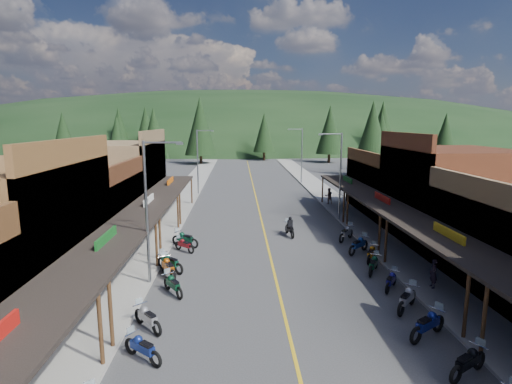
{
  "coord_description": "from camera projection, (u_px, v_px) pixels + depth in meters",
  "views": [
    {
      "loc": [
        -2.13,
        -27.3,
        9.0
      ],
      "look_at": [
        -0.6,
        6.49,
        3.0
      ],
      "focal_mm": 28.0,
      "sensor_mm": 36.0,
      "label": 1
    }
  ],
  "objects": [
    {
      "name": "bike_east_6",
      "position": [
        371.0,
        253.0,
        25.9
      ],
      "size": [
        1.63,
        2.12,
        1.17
      ],
      "primitive_type": null,
      "rotation": [
        0.0,
        0.0,
        -0.53
      ],
      "color": "#A05F0B",
      "rests_on": "ground"
    },
    {
      "name": "centerline",
      "position": [
        256.0,
        197.0,
        48.19
      ],
      "size": [
        0.15,
        90.0,
        0.01
      ],
      "primitive_type": "cube",
      "color": "gold",
      "rests_on": "ground"
    },
    {
      "name": "shop_west_2",
      "position": [
        79.0,
        211.0,
        29.13
      ],
      "size": [
        10.9,
        9.0,
        6.2
      ],
      "color": "#3F2111",
      "rests_on": "ground"
    },
    {
      "name": "bike_west_6",
      "position": [
        170.0,
        262.0,
        24.09
      ],
      "size": [
        2.18,
        2.03,
        1.28
      ],
      "primitive_type": null,
      "rotation": [
        0.0,
        0.0,
        0.86
      ],
      "color": "#0D412B",
      "rests_on": "ground"
    },
    {
      "name": "bike_west_4",
      "position": [
        173.0,
        284.0,
        20.92
      ],
      "size": [
        1.74,
        2.13,
        1.2
      ],
      "primitive_type": null,
      "rotation": [
        0.0,
        0.0,
        0.59
      ],
      "color": "#0B3A21",
      "rests_on": "ground"
    },
    {
      "name": "bike_west_2",
      "position": [
        142.0,
        347.0,
        15.1
      ],
      "size": [
        2.02,
        1.81,
        1.17
      ],
      "primitive_type": null,
      "rotation": [
        0.0,
        0.0,
        0.89
      ],
      "color": "navy",
      "rests_on": "ground"
    },
    {
      "name": "pine_10",
      "position": [
        154.0,
        133.0,
        75.71
      ],
      "size": [
        5.38,
        5.38,
        11.6
      ],
      "color": "black",
      "rests_on": "ground"
    },
    {
      "name": "bike_west_7",
      "position": [
        184.0,
        244.0,
        27.81
      ],
      "size": [
        1.82,
        1.74,
        1.08
      ],
      "primitive_type": null,
      "rotation": [
        0.0,
        0.0,
        0.83
      ],
      "color": "maroon",
      "rests_on": "ground"
    },
    {
      "name": "streetlight_3",
      "position": [
        301.0,
        153.0,
        57.56
      ],
      "size": [
        2.16,
        0.18,
        8.0
      ],
      "color": "gray",
      "rests_on": "ground"
    },
    {
      "name": "bike_east_7",
      "position": [
        359.0,
        244.0,
        27.48
      ],
      "size": [
        2.23,
        2.14,
        1.33
      ],
      "primitive_type": null,
      "rotation": [
        0.0,
        0.0,
        -0.82
      ],
      "color": "navy",
      "rests_on": "ground"
    },
    {
      "name": "pine_3",
      "position": [
        264.0,
        132.0,
        92.48
      ],
      "size": [
        5.04,
        5.04,
        11.0
      ],
      "color": "black",
      "rests_on": "ground"
    },
    {
      "name": "bike_east_3",
      "position": [
        407.0,
        298.0,
        19.16
      ],
      "size": [
        2.06,
        2.19,
        1.29
      ],
      "primitive_type": null,
      "rotation": [
        0.0,
        0.0,
        -0.72
      ],
      "color": "#A8A8AD",
      "rests_on": "ground"
    },
    {
      "name": "ground",
      "position": [
        268.0,
        249.0,
        28.52
      ],
      "size": [
        220.0,
        220.0,
        0.0
      ],
      "primitive_type": "plane",
      "color": "#38383A",
      "rests_on": "ground"
    },
    {
      "name": "pine_6",
      "position": [
        445.0,
        132.0,
        92.4
      ],
      "size": [
        5.04,
        5.04,
        11.0
      ],
      "color": "black",
      "rests_on": "ground"
    },
    {
      "name": "pedestrian_east_b",
      "position": [
        329.0,
        196.0,
        43.2
      ],
      "size": [
        0.92,
        0.61,
        1.78
      ],
      "primitive_type": "imported",
      "rotation": [
        0.0,
        0.0,
        3.27
      ],
      "color": "brown",
      "rests_on": "sidewalk_east"
    },
    {
      "name": "streetlight_2",
      "position": [
        339.0,
        172.0,
        35.92
      ],
      "size": [
        2.16,
        0.18,
        8.0
      ],
      "color": "gray",
      "rests_on": "ground"
    },
    {
      "name": "pine_1",
      "position": [
        146.0,
        129.0,
        95.03
      ],
      "size": [
        5.88,
        5.88,
        12.5
      ],
      "color": "black",
      "rests_on": "ground"
    },
    {
      "name": "bike_east_5",
      "position": [
        374.0,
        263.0,
        23.92
      ],
      "size": [
        1.65,
        2.14,
        1.19
      ],
      "primitive_type": null,
      "rotation": [
        0.0,
        0.0,
        -0.53
      ],
      "color": "#0D4325",
      "rests_on": "ground"
    },
    {
      "name": "streetlight_0",
      "position": [
        149.0,
        207.0,
        21.52
      ],
      "size": [
        2.16,
        0.18,
        8.0
      ],
      "color": "gray",
      "rests_on": "ground"
    },
    {
      "name": "pine_11",
      "position": [
        372.0,
        133.0,
        65.54
      ],
      "size": [
        5.82,
        5.82,
        12.4
      ],
      "color": "black",
      "rests_on": "ground"
    },
    {
      "name": "pine_2",
      "position": [
        200.0,
        126.0,
        83.72
      ],
      "size": [
        6.72,
        6.72,
        14.0
      ],
      "color": "black",
      "rests_on": "ground"
    },
    {
      "name": "shop_west_1",
      "position": [
        0.0,
        235.0,
        19.51
      ],
      "size": [
        10.9,
        10.2,
        8.2
      ],
      "color": "brown",
      "rests_on": "ground"
    },
    {
      "name": "pine_8",
      "position": [
        117.0,
        140.0,
        65.83
      ],
      "size": [
        4.48,
        4.48,
        10.0
      ],
      "color": "black",
      "rests_on": "ground"
    },
    {
      "name": "ridge_hill",
      "position": [
        243.0,
        144.0,
        161.31
      ],
      "size": [
        310.0,
        140.0,
        60.0
      ],
      "primitive_type": "ellipsoid",
      "color": "black",
      "rests_on": "ground"
    },
    {
      "name": "shop_east_2",
      "position": [
        448.0,
        195.0,
        30.19
      ],
      "size": [
        10.9,
        9.0,
        8.2
      ],
      "color": "#562B19",
      "rests_on": "ground"
    },
    {
      "name": "pine_0",
      "position": [
        63.0,
        133.0,
        86.58
      ],
      "size": [
        5.04,
        5.04,
        11.0
      ],
      "color": "black",
      "rests_on": "ground"
    },
    {
      "name": "pine_7",
      "position": [
        119.0,
        128.0,
        100.58
      ],
      "size": [
        5.88,
        5.88,
        12.5
      ],
      "color": "black",
      "rests_on": "ground"
    },
    {
      "name": "sidewalk_east",
      "position": [
        327.0,
        196.0,
        48.57
      ],
      "size": [
        3.4,
        94.0,
        0.15
      ],
      "primitive_type": "cube",
      "color": "gray",
      "rests_on": "ground"
    },
    {
      "name": "sidewalk_west",
      "position": [
        183.0,
        197.0,
        47.79
      ],
      "size": [
        3.4,
        94.0,
        0.15
      ],
      "primitive_type": "cube",
      "color": "gray",
      "rests_on": "ground"
    },
    {
      "name": "bike_west_5",
      "position": [
        168.0,
        267.0,
        23.19
      ],
      "size": [
        1.79,
        2.44,
        1.34
      ],
      "primitive_type": null,
      "rotation": [
        0.0,
        0.0,
        0.49
      ],
      "color": "#A94A0C",
      "rests_on": "ground"
    },
    {
      "name": "bike_west_8",
      "position": [
        185.0,
        238.0,
        28.9
      ],
      "size": [
        2.33,
        1.83,
        1.3
      ],
      "primitive_type": null,
      "rotation": [
        0.0,
        0.0,
        1.02
      ],
      "color": "#0B3724",
      "rests_on": "ground"
    },
    {
      "name": "pine_4",
      "position": [
        330.0,
        130.0,
        87.08
      ],
      "size": [
        5.88,
        5.88,
        12.5
      ],
      "color": "black",
      "rests_on": "ground"
    },
    {
      "name": "shop_west_3",
      "position": [
        117.0,
        179.0,
        38.4
      ],
      "size": [
        10.9,
        10.2,
        8.2
      ],
      "color": "brown",
      "rests_on": "ground"
    },
    {
      "name": "bike_east_1",
      "position": [
        468.0,
        361.0,
        14.16
      ],
      "size": [
        2.21,
        1.71,
        1.23
      ],
      "primitive_type": null,
      "rotation": [
        0.0,
        0.0,
        -1.03
      ],
      "color": "black",
      "rests_on": "ground"
    },
    {
      "name": "pedestrian_east_a",
      "position": [
        433.0,
        273.0,
        21.43
      ],
      "size": [
        0.39,
        0.59,
        1.6
      ],
      "primitive_type": "imported",
      "rotation": [
        0.0,
        0.0,
        -1.58
      ],
      "color": "black",
      "rests_on": "sidewalk_east"
    },
    {
      "name": "bike_west_3",
      "position": [
        147.0,
        317.0,
        17.37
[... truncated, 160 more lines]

